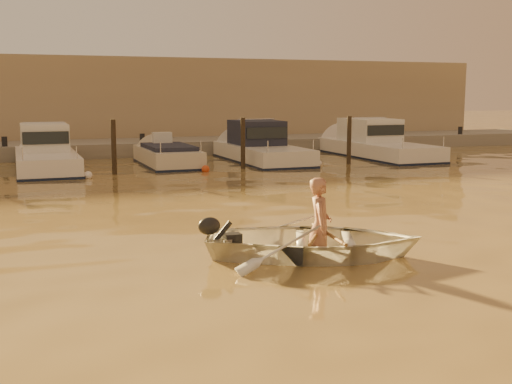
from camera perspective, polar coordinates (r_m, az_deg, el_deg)
name	(u,v)px	position (r m, az deg, el deg)	size (l,w,h in m)	color
ground_plane	(247,269)	(10.90, -0.82, -6.82)	(160.00, 160.00, 0.00)	olive
dinghy	(314,241)	(11.68, 5.20, -4.38)	(2.77, 3.87, 0.80)	silver
person	(320,225)	(11.62, 5.71, -2.98)	(0.64, 0.42, 1.74)	#A26751
outboard_motor	(232,241)	(11.69, -2.18, -4.33)	(0.90, 0.40, 0.70)	black
oar_port	(328,234)	(11.66, 6.44, -3.71)	(0.06, 0.06, 2.10)	brown
oar_starboard	(317,234)	(11.65, 5.45, -3.71)	(0.06, 0.06, 2.10)	brown
moored_boat_2	(46,154)	(26.01, -18.17, 3.24)	(2.19, 7.37, 1.75)	white
moored_boat_3	(167,160)	(26.67, -7.87, 2.86)	(1.95, 5.67, 0.95)	beige
moored_boat_4	(262,147)	(27.84, 0.51, 4.01)	(2.40, 7.35, 1.75)	silver
moored_boat_5	(377,143)	(30.39, 10.74, 4.26)	(2.49, 8.28, 1.75)	white
piling_2	(114,150)	(24.01, -12.52, 3.71)	(0.18, 0.18, 2.20)	#2D2319
piling_3	(243,146)	(25.20, -1.17, 4.14)	(0.18, 0.18, 2.20)	#2D2319
piling_4	(349,142)	(27.12, 8.27, 4.38)	(0.18, 0.18, 2.20)	#2D2319
fender_c	(88,175)	(23.09, -14.70, 1.44)	(0.30, 0.30, 0.30)	white
fender_d	(206,169)	(24.26, -4.51, 2.04)	(0.30, 0.30, 0.30)	#C53F17
fender_e	(318,164)	(26.25, 5.56, 2.53)	(0.30, 0.30, 0.30)	silver
quay	(95,152)	(31.71, -14.10, 3.47)	(52.00, 4.00, 1.00)	gray
waterfront_building	(82,103)	(37.06, -15.23, 7.64)	(46.00, 7.00, 4.80)	#9E8466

